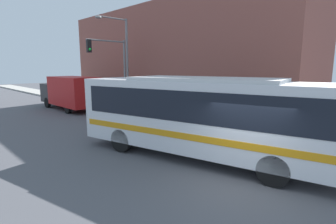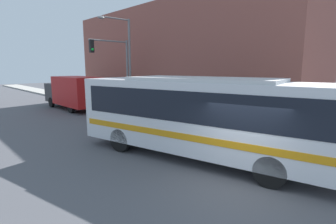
{
  "view_description": "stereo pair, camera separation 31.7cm",
  "coord_description": "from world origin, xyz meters",
  "px_view_note": "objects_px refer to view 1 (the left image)",
  "views": [
    {
      "loc": [
        -7.07,
        -3.85,
        3.65
      ],
      "look_at": [
        2.04,
        5.42,
        1.4
      ],
      "focal_mm": 28.0,
      "sensor_mm": 36.0,
      "label": 1
    },
    {
      "loc": [
        -6.84,
        -4.07,
        3.65
      ],
      "look_at": [
        2.04,
        5.42,
        1.4
      ],
      "focal_mm": 28.0,
      "sensor_mm": 36.0,
      "label": 2
    }
  ],
  "objects_px": {
    "pedestrian_near_corner": "(134,99)",
    "parking_meter": "(167,105)",
    "fire_hydrant": "(212,121)",
    "traffic_light_pole": "(113,63)",
    "city_bus": "(203,112)",
    "delivery_truck": "(70,92)",
    "street_lamp": "(123,57)"
  },
  "relations": [
    {
      "from": "street_lamp",
      "to": "parking_meter",
      "type": "bearing_deg",
      "value": -88.52
    },
    {
      "from": "city_bus",
      "to": "pedestrian_near_corner",
      "type": "distance_m",
      "value": 12.26
    },
    {
      "from": "city_bus",
      "to": "delivery_truck",
      "type": "relative_size",
      "value": 1.5
    },
    {
      "from": "pedestrian_near_corner",
      "to": "traffic_light_pole",
      "type": "bearing_deg",
      "value": 179.56
    },
    {
      "from": "delivery_truck",
      "to": "city_bus",
      "type": "bearing_deg",
      "value": -95.84
    },
    {
      "from": "fire_hydrant",
      "to": "parking_meter",
      "type": "relative_size",
      "value": 0.54
    },
    {
      "from": "delivery_truck",
      "to": "traffic_light_pole",
      "type": "distance_m",
      "value": 5.27
    },
    {
      "from": "fire_hydrant",
      "to": "street_lamp",
      "type": "bearing_deg",
      "value": 90.83
    },
    {
      "from": "fire_hydrant",
      "to": "parking_meter",
      "type": "distance_m",
      "value": 3.77
    },
    {
      "from": "city_bus",
      "to": "street_lamp",
      "type": "height_order",
      "value": "street_lamp"
    },
    {
      "from": "traffic_light_pole",
      "to": "pedestrian_near_corner",
      "type": "xyz_separation_m",
      "value": [
        1.9,
        -0.01,
        -2.97
      ]
    },
    {
      "from": "city_bus",
      "to": "delivery_truck",
      "type": "bearing_deg",
      "value": 71.16
    },
    {
      "from": "fire_hydrant",
      "to": "parking_meter",
      "type": "bearing_deg",
      "value": 90.0
    },
    {
      "from": "city_bus",
      "to": "fire_hydrant",
      "type": "bearing_deg",
      "value": 18.67
    },
    {
      "from": "parking_meter",
      "to": "delivery_truck",
      "type": "bearing_deg",
      "value": 104.69
    },
    {
      "from": "city_bus",
      "to": "fire_hydrant",
      "type": "height_order",
      "value": "city_bus"
    },
    {
      "from": "city_bus",
      "to": "delivery_truck",
      "type": "xyz_separation_m",
      "value": [
        1.6,
        15.6,
        -0.33
      ]
    },
    {
      "from": "pedestrian_near_corner",
      "to": "parking_meter",
      "type": "bearing_deg",
      "value": -100.96
    },
    {
      "from": "traffic_light_pole",
      "to": "street_lamp",
      "type": "xyz_separation_m",
      "value": [
        0.82,
        -0.22,
        0.47
      ]
    },
    {
      "from": "fire_hydrant",
      "to": "parking_meter",
      "type": "xyz_separation_m",
      "value": [
        0.0,
        3.73,
        0.55
      ]
    },
    {
      "from": "traffic_light_pole",
      "to": "street_lamp",
      "type": "height_order",
      "value": "street_lamp"
    },
    {
      "from": "city_bus",
      "to": "fire_hydrant",
      "type": "distance_m",
      "value": 4.95
    },
    {
      "from": "city_bus",
      "to": "parking_meter",
      "type": "relative_size",
      "value": 8.06
    },
    {
      "from": "traffic_light_pole",
      "to": "street_lamp",
      "type": "relative_size",
      "value": 0.78
    },
    {
      "from": "parking_meter",
      "to": "pedestrian_near_corner",
      "type": "distance_m",
      "value": 5.02
    },
    {
      "from": "traffic_light_pole",
      "to": "parking_meter",
      "type": "distance_m",
      "value": 5.78
    },
    {
      "from": "parking_meter",
      "to": "pedestrian_near_corner",
      "type": "bearing_deg",
      "value": 79.04
    },
    {
      "from": "delivery_truck",
      "to": "pedestrian_near_corner",
      "type": "height_order",
      "value": "delivery_truck"
    },
    {
      "from": "fire_hydrant",
      "to": "traffic_light_pole",
      "type": "bearing_deg",
      "value": 96.23
    },
    {
      "from": "delivery_truck",
      "to": "traffic_light_pole",
      "type": "relative_size",
      "value": 1.32
    },
    {
      "from": "city_bus",
      "to": "traffic_light_pole",
      "type": "xyz_separation_m",
      "value": [
        3.11,
        11.17,
        2.07
      ]
    },
    {
      "from": "fire_hydrant",
      "to": "traffic_light_pole",
      "type": "xyz_separation_m",
      "value": [
        -0.94,
        8.66,
        3.41
      ]
    }
  ]
}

